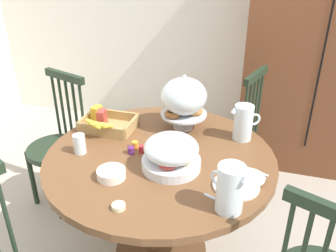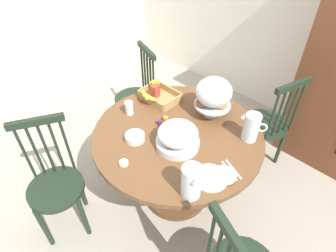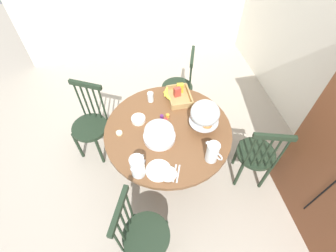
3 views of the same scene
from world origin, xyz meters
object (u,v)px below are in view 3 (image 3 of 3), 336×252
Objects in this scene: cereal_bowl at (138,119)px; windsor_chair_by_cabinet at (91,126)px; cereal_basket at (178,95)px; china_plate_small at (168,174)px; windsor_chair_far_side at (256,155)px; china_plate_large at (159,170)px; milk_pitcher at (138,167)px; windsor_chair_near_window at (179,88)px; drinking_glass at (151,97)px; orange_juice_pitcher at (212,153)px; windsor_chair_facing_door at (143,235)px; fruit_platter_covered at (159,133)px; dining_table at (168,141)px; pastry_stand_with_dome at (205,114)px; butter_dish at (119,133)px.

windsor_chair_by_cabinet is at bearing -117.60° from cereal_bowl.
cereal_basket is 0.93m from china_plate_small.
windsor_chair_far_side reaches higher than china_plate_large.
cereal_basket is at bearing 147.82° from milk_pitcher.
windsor_chair_by_cabinet is at bearing -69.43° from windsor_chair_near_window.
orange_juice_pitcher is at bearing 26.79° from drinking_glass.
windsor_chair_facing_door is 1.37m from windsor_chair_far_side.
windsor_chair_facing_door is at bearing -57.16° from orange_juice_pitcher.
milk_pitcher is (0.86, 0.47, 0.39)m from windsor_chair_by_cabinet.
milk_pitcher reaches higher than fruit_platter_covered.
china_plate_small is at bearing 142.05° from windsor_chair_facing_door.
windsor_chair_near_window reaches higher than orange_juice_pitcher.
cereal_bowl is at bearing 173.95° from windsor_chair_facing_door.
windsor_chair_near_window is 1.00× the size of windsor_chair_far_side.
milk_pitcher is (0.42, -0.34, 0.30)m from dining_table.
china_plate_large is at bearing -82.38° from windsor_chair_far_side.
china_plate_small is (0.93, 0.71, 0.30)m from windsor_chair_by_cabinet.
windsor_chair_near_window and windsor_chair_far_side have the same top height.
fruit_platter_covered is (0.09, -0.10, 0.29)m from dining_table.
drinking_glass reaches higher than china_plate_large.
windsor_chair_by_cabinet is 1.83m from windsor_chair_far_side.
dining_table is 1.27× the size of windsor_chair_facing_door.
pastry_stand_with_dome is at bearing 135.61° from china_plate_small.
windsor_chair_by_cabinet is at bearing -140.23° from butter_dish.
cereal_bowl is 0.24m from butter_dish.
pastry_stand_with_dome reaches higher than windsor_chair_facing_door.
fruit_platter_covered is (-0.75, 0.27, 0.37)m from windsor_chair_facing_door.
milk_pitcher is (0.13, -1.21, 0.39)m from windsor_chair_far_side.
windsor_chair_facing_door is 6.96× the size of cereal_bowl.
drinking_glass is (-0.90, -0.01, 0.04)m from china_plate_small.
china_plate_large is at bearing 153.30° from windsor_chair_facing_door.
windsor_chair_facing_door is at bearing -5.29° from milk_pitcher.
butter_dish is at bearing -95.54° from pastry_stand_with_dome.
drinking_glass is (-0.71, -0.98, 0.34)m from windsor_chair_far_side.
windsor_chair_near_window is at bearing 159.53° from china_plate_large.
windsor_chair_facing_door reaches higher than orange_juice_pitcher.
cereal_bowl is at bearing -121.08° from dining_table.
fruit_platter_covered is 0.51m from orange_juice_pitcher.
china_plate_small is at bearing -11.11° from dining_table.
windsor_chair_near_window and windsor_chair_by_cabinet have the same top height.
butter_dish is (-0.04, -0.47, 0.22)m from dining_table.
pastry_stand_with_dome is 1.65× the size of orange_juice_pitcher.
windsor_chair_facing_door is 3.09× the size of cereal_basket.
windsor_chair_near_window is at bearing -154.22° from windsor_chair_far_side.
cereal_bowl reaches higher than dining_table.
windsor_chair_facing_door is at bearing 6.10° from butter_dish.
drinking_glass is at bearing -43.46° from windsor_chair_near_window.
milk_pitcher is (-0.42, 0.04, 0.39)m from windsor_chair_facing_door.
windsor_chair_near_window is at bearing 163.91° from cereal_basket.
drinking_glass is (0.02, 0.70, 0.34)m from windsor_chair_by_cabinet.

